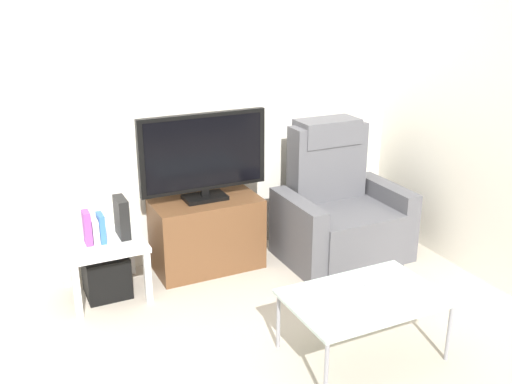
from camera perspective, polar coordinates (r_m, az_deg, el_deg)
ground_plane at (r=3.94m, az=-0.99°, el=-12.57°), size 6.40×6.40×0.00m
wall_back at (r=4.45m, az=-7.25°, el=9.19°), size 6.40×0.06×2.60m
wall_side at (r=4.52m, az=21.35°, el=8.15°), size 0.06×4.48×2.60m
tv_stand at (r=4.52m, az=-4.80°, el=-4.09°), size 0.81×0.43×0.56m
television at (r=4.33m, az=-5.13°, el=3.62°), size 0.98×0.20×0.66m
recliner_armchair at (r=4.75m, az=8.07°, el=-1.84°), size 0.98×0.78×1.08m
side_table at (r=4.23m, az=-14.63°, el=-5.36°), size 0.54×0.54×0.42m
subwoofer_box at (r=4.32m, az=-14.40°, el=-7.83°), size 0.30×0.30×0.30m
book_leftmost at (r=4.12m, az=-16.15°, el=-3.38°), size 0.05×0.11×0.24m
book_middle at (r=4.14m, az=-15.44°, el=-3.68°), size 0.04×0.11×0.17m
book_rightmost at (r=4.14m, az=-14.87°, el=-3.40°), size 0.04×0.13×0.20m
game_console at (r=4.18m, az=-12.96°, el=-2.42°), size 0.07×0.20×0.28m
coffee_table at (r=3.51m, az=10.51°, el=-10.28°), size 0.90×0.60×0.39m
cell_phone at (r=3.59m, az=11.81°, el=-9.11°), size 0.12×0.17×0.01m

